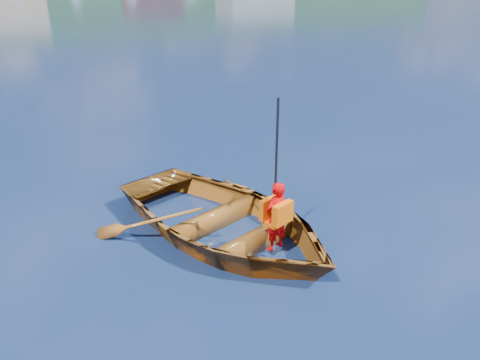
{
  "coord_description": "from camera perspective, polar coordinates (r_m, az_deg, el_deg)",
  "views": [
    {
      "loc": [
        -1.89,
        -4.81,
        3.65
      ],
      "look_at": [
        0.82,
        0.89,
        0.87
      ],
      "focal_mm": 35.0,
      "sensor_mm": 36.0,
      "label": 1
    }
  ],
  "objects": [
    {
      "name": "ground",
      "position": [
        6.33,
        -3.3,
        -11.51
      ],
      "size": [
        600.0,
        600.0,
        0.0
      ],
      "color": "#0F1E3E",
      "rests_on": "ground"
    },
    {
      "name": "rowboat",
      "position": [
        7.07,
        -2.05,
        -4.9
      ],
      "size": [
        4.04,
        4.72,
        0.83
      ],
      "color": "brown",
      "rests_on": "ground"
    },
    {
      "name": "child_paddler",
      "position": [
        6.44,
        4.4,
        -4.25
      ],
      "size": [
        0.43,
        0.43,
        2.11
      ],
      "color": "#BF0204",
      "rests_on": "ground"
    }
  ]
}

